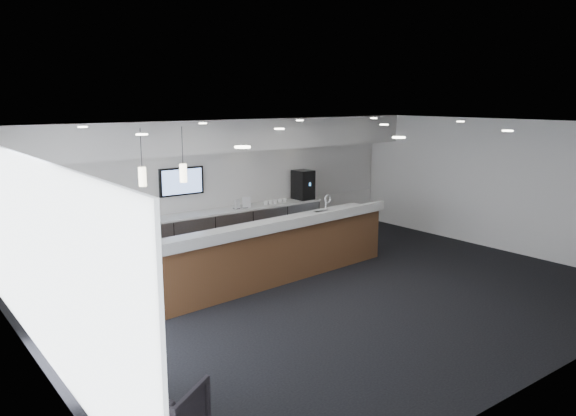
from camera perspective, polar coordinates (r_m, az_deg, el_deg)
ground at (r=10.33m, az=4.59°, el=-8.43°), size 10.00×10.00×0.00m
ceiling at (r=9.75m, az=4.86°, el=8.42°), size 10.00×8.00×0.02m
back_wall at (r=13.14m, az=-7.02°, el=2.49°), size 10.00×0.02×3.00m
left_wall at (r=7.64m, az=-24.52°, el=-4.70°), size 0.02×8.00×3.00m
right_wall at (r=13.75m, az=20.44°, el=2.25°), size 0.02×8.00×3.00m
soffit_bulkhead at (r=12.63m, az=-6.11°, el=7.41°), size 10.00×0.90×0.70m
alcove_panel at (r=13.10m, az=-6.97°, el=2.90°), size 9.80×0.06×1.40m
window_blinds_wall at (r=7.65m, az=-24.23°, el=-4.66°), size 0.04×7.36×2.55m
back_credenza at (r=13.02m, az=-6.12°, el=-2.15°), size 5.06×0.66×0.95m
wall_tv at (r=12.56m, az=-10.76°, el=2.67°), size 1.05×0.08×0.62m
pendant_left at (r=9.11m, az=-9.99°, el=3.37°), size 0.12×0.12×0.30m
pendant_right at (r=8.81m, az=-14.03°, el=2.95°), size 0.12×0.12×0.30m
ceiling_can_lights at (r=9.75m, az=4.86°, el=8.25°), size 7.00×5.00×0.02m
service_counter at (r=10.80m, az=-1.32°, el=-4.34°), size 5.53×1.40×1.49m
coffee_machine at (r=14.09m, az=1.54°, el=2.38°), size 0.42×0.55×0.73m
info_sign_left at (r=12.90m, az=-5.18°, el=0.38°), size 0.16×0.06×0.22m
info_sign_right at (r=13.01m, az=-4.24°, el=0.58°), size 0.19×0.08×0.26m
armchair at (r=6.16m, az=-12.46°, el=-19.62°), size 0.99×0.98×0.66m
lounge_guest at (r=6.85m, az=-18.38°, el=-12.04°), size 0.69×0.72×1.65m
cup_0 at (r=13.68m, az=-0.35°, el=0.80°), size 0.11×0.11×0.10m
cup_1 at (r=13.60m, az=-0.82°, el=0.74°), size 0.15×0.15×0.10m
cup_2 at (r=13.52m, az=-1.30°, el=0.67°), size 0.14×0.14×0.10m
cup_3 at (r=13.44m, az=-1.78°, el=0.61°), size 0.14×0.14×0.10m
cup_4 at (r=13.36m, az=-2.27°, el=0.54°), size 0.15×0.15×0.10m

